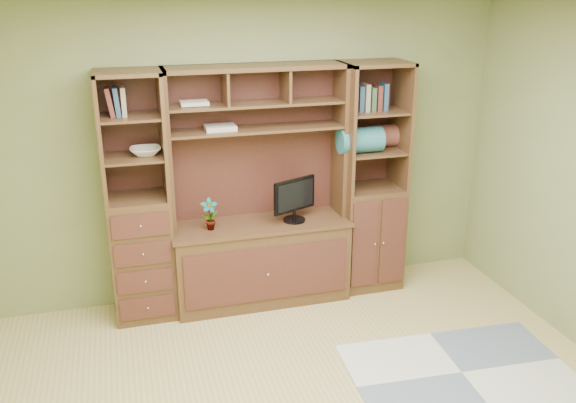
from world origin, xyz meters
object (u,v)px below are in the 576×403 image
object	(u,v)px
center_hutch	(260,190)
left_tower	(138,200)
monitor	(294,192)
right_tower	(371,179)

from	to	relation	value
center_hutch	left_tower	bearing A→B (deg)	177.71
left_tower	monitor	distance (m)	1.30
right_tower	monitor	xyz separation A→B (m)	(-0.73, -0.07, -0.03)
center_hutch	right_tower	size ratio (longest dim) A/B	1.00
left_tower	monitor	size ratio (longest dim) A/B	3.93
left_tower	right_tower	bearing A→B (deg)	0.00
center_hutch	right_tower	world-z (taller)	same
center_hutch	right_tower	xyz separation A→B (m)	(1.02, 0.04, 0.00)
center_hutch	monitor	xyz separation A→B (m)	(0.29, -0.03, -0.03)
left_tower	monitor	bearing A→B (deg)	-3.32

